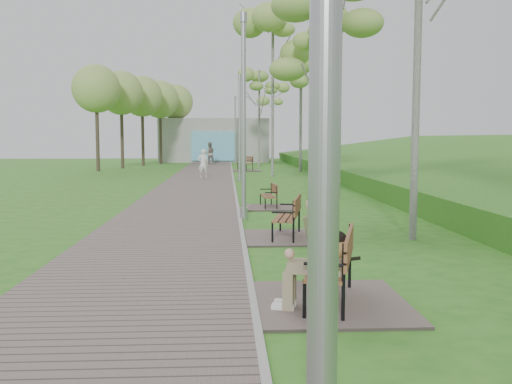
{
  "coord_description": "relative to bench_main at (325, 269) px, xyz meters",
  "views": [
    {
      "loc": [
        -0.35,
        -2.83,
        2.23
      ],
      "look_at": [
        0.19,
        7.72,
        1.23
      ],
      "focal_mm": 40.0,
      "sensor_mm": 36.0,
      "label": 1
    }
  ],
  "objects": [
    {
      "name": "lamp_post_far",
      "position": [
        -0.54,
        42.45,
        2.23
      ],
      "size": [
        0.23,
        0.23,
        5.84
      ],
      "color": "#9DA0A5",
      "rests_on": "ground"
    },
    {
      "name": "pedestrian_far",
      "position": [
        -2.74,
        40.5,
        0.44
      ],
      "size": [
        1.04,
        0.89,
        1.88
      ],
      "primitive_type": "imported",
      "rotation": [
        0.0,
        0.0,
        3.36
      ],
      "color": "gray",
      "rests_on": "ground"
    },
    {
      "name": "kerb",
      "position": [
        -0.96,
        16.94,
        -0.47
      ],
      "size": [
        0.1,
        67.0,
        0.05
      ],
      "primitive_type": "cube",
      "color": "#999993",
      "rests_on": "ground"
    },
    {
      "name": "birch_far_c",
      "position": [
        3.54,
        29.95,
        6.66
      ],
      "size": [
        2.72,
        2.72,
        9.11
      ],
      "color": "silver",
      "rests_on": "ground"
    },
    {
      "name": "bench_third",
      "position": [
        0.02,
        10.62,
        -0.32
      ],
      "size": [
        1.56,
        1.73,
        0.96
      ],
      "color": "#70625B",
      "rests_on": "ground"
    },
    {
      "name": "birch_distant_b",
      "position": [
        2.97,
        46.39,
        5.85
      ],
      "size": [
        2.24,
        2.24,
        8.08
      ],
      "color": "silver",
      "rests_on": "ground"
    },
    {
      "name": "lamp_post_near",
      "position": [
        -0.89,
        -4.96,
        2.26
      ],
      "size": [
        0.23,
        0.23,
        5.91
      ],
      "color": "#9DA0A5",
      "rests_on": "ground"
    },
    {
      "name": "pedestrian_near",
      "position": [
        -2.6,
        24.18,
        0.31
      ],
      "size": [
        0.65,
        0.48,
        1.62
      ],
      "primitive_type": "imported",
      "rotation": [
        0.0,
        0.0,
        3.3
      ],
      "color": "white",
      "rests_on": "ground"
    },
    {
      "name": "building_north",
      "position": [
        -2.46,
        46.42,
        1.5
      ],
      "size": [
        10.0,
        5.2,
        4.0
      ],
      "color": "#9E9E99",
      "rests_on": "ground"
    },
    {
      "name": "birch_far_b",
      "position": [
        1.33,
        25.31,
        8.2
      ],
      "size": [
        2.96,
        2.96,
        11.07
      ],
      "color": "silver",
      "rests_on": "ground"
    },
    {
      "name": "bench_second",
      "position": [
        0.02,
        5.12,
        -0.28
      ],
      "size": [
        1.9,
        2.11,
        1.17
      ],
      "color": "#70625B",
      "rests_on": "ground"
    },
    {
      "name": "walkway",
      "position": [
        -2.71,
        16.94,
        -0.48
      ],
      "size": [
        3.5,
        67.0,
        0.04
      ],
      "primitive_type": "cube",
      "color": "#70625B",
      "rests_on": "ground"
    },
    {
      "name": "birch_distant_a",
      "position": [
        1.21,
        36.7,
        5.56
      ],
      "size": [
        2.45,
        2.45,
        7.72
      ],
      "color": "silver",
      "rests_on": "ground"
    },
    {
      "name": "bench_main",
      "position": [
        0.0,
        0.0,
        0.0
      ],
      "size": [
        2.01,
        2.23,
        1.75
      ],
      "color": "#70625B",
      "rests_on": "ground"
    },
    {
      "name": "birch_far_a",
      "position": [
        3.2,
        22.32,
        6.55
      ],
      "size": [
        2.93,
        2.93,
        8.98
      ],
      "color": "silver",
      "rests_on": "ground"
    },
    {
      "name": "bench_far",
      "position": [
        -0.06,
        31.36,
        -0.27
      ],
      "size": [
        1.99,
        2.21,
        1.22
      ],
      "color": "#70625B",
      "rests_on": "ground"
    },
    {
      "name": "lamp_post_third",
      "position": [
        -0.64,
        21.92,
        2.04
      ],
      "size": [
        0.21,
        0.21,
        5.43
      ],
      "color": "#9DA0A5",
      "rests_on": "ground"
    },
    {
      "name": "lamp_post_second",
      "position": [
        -0.84,
        8.13,
        2.11
      ],
      "size": [
        0.22,
        0.22,
        5.57
      ],
      "color": "#9DA0A5",
      "rests_on": "ground"
    }
  ]
}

